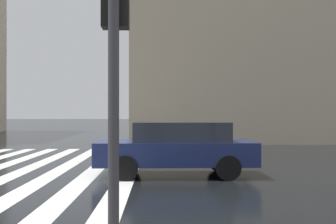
% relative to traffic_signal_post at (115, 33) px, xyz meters
% --- Properties ---
extents(zebra_crossing, '(13.00, 7.50, 0.01)m').
position_rel_traffic_signal_post_xyz_m(zebra_crossing, '(7.63, 3.85, -2.52)').
color(zebra_crossing, silver).
rests_on(zebra_crossing, ground_plane).
extents(traffic_signal_post, '(0.44, 0.30, 3.29)m').
position_rel_traffic_signal_post_xyz_m(traffic_signal_post, '(0.00, 0.00, 0.00)').
color(traffic_signal_post, '#333338').
rests_on(traffic_signal_post, sidewalk_pavement).
extents(car_navy, '(1.85, 4.10, 1.41)m').
position_rel_traffic_signal_post_xyz_m(car_navy, '(6.13, -0.97, -1.77)').
color(car_navy, navy).
rests_on(car_navy, ground_plane).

